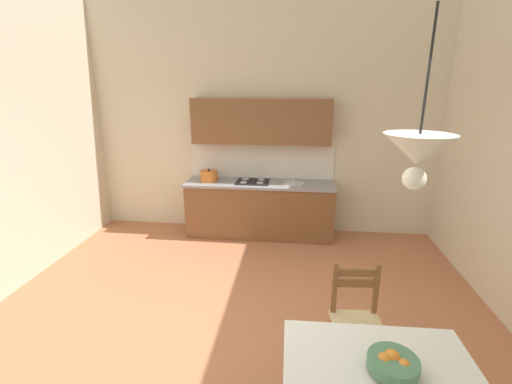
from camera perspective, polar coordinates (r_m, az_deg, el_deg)
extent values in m
cube|color=#B7704C|center=(3.73, -4.03, -23.95)|extent=(6.14, 6.49, 0.10)
cube|color=beige|center=(5.81, 1.09, 13.65)|extent=(6.14, 0.12, 4.12)
cube|color=brown|center=(5.77, 0.62, -2.91)|extent=(2.35, 0.60, 0.86)
cube|color=gray|center=(5.63, 0.62, 1.37)|extent=(2.38, 0.63, 0.04)
cube|color=silver|center=(5.85, 0.94, 4.94)|extent=(2.35, 0.01, 0.55)
cube|color=brown|center=(5.59, 0.81, 11.38)|extent=(2.16, 0.34, 0.70)
cube|color=black|center=(5.67, 0.31, -7.50)|extent=(2.31, 0.02, 0.09)
cylinder|color=silver|center=(5.61, 6.02, 1.37)|extent=(0.34, 0.34, 0.02)
cylinder|color=silver|center=(5.71, 6.08, 2.85)|extent=(0.02, 0.02, 0.22)
cube|color=black|center=(5.64, -0.56, 1.69)|extent=(0.52, 0.42, 0.01)
cylinder|color=silver|center=(5.56, -2.01, 1.58)|extent=(0.11, 0.11, 0.01)
cylinder|color=silver|center=(5.53, 0.65, 1.49)|extent=(0.11, 0.11, 0.01)
cylinder|color=silver|center=(5.75, -1.72, 2.10)|extent=(0.11, 0.11, 0.01)
cylinder|color=silver|center=(5.72, 0.86, 2.02)|extent=(0.11, 0.11, 0.01)
cylinder|color=orange|center=(5.74, -7.60, 2.50)|extent=(0.28, 0.28, 0.15)
cylinder|color=orange|center=(5.72, -7.63, 3.32)|extent=(0.29, 0.29, 0.02)
sphere|color=black|center=(5.71, -7.64, 3.57)|extent=(0.04, 0.04, 0.04)
cube|color=brown|center=(2.47, 19.82, -26.07)|extent=(1.13, 0.85, 0.02)
cube|color=brown|center=(2.92, 6.47, -27.16)|extent=(0.07, 0.07, 0.73)
cube|color=brown|center=(3.11, 27.17, -25.86)|extent=(0.07, 0.07, 0.73)
cube|color=silver|center=(2.47, 19.85, -25.85)|extent=(1.19, 0.91, 0.00)
cube|color=silver|center=(2.83, 17.45, -20.81)|extent=(1.17, 0.03, 0.12)
cube|color=silver|center=(2.44, 4.52, -27.35)|extent=(0.03, 0.88, 0.12)
cube|color=#D1BC89|center=(3.30, 16.13, -20.22)|extent=(0.45, 0.45, 0.04)
cube|color=brown|center=(3.36, 19.87, -24.84)|extent=(0.05, 0.05, 0.41)
cube|color=brown|center=(3.27, 13.23, -25.48)|extent=(0.05, 0.05, 0.41)
cube|color=brown|center=(3.47, 18.46, -17.74)|extent=(0.05, 0.05, 0.93)
cube|color=brown|center=(3.39, 12.31, -18.13)|extent=(0.05, 0.05, 0.93)
cube|color=brown|center=(3.23, 15.96, -12.41)|extent=(0.32, 0.05, 0.07)
cube|color=brown|center=(3.28, 15.81, -14.02)|extent=(0.32, 0.05, 0.07)
cylinder|color=#4C7F5B|center=(2.48, 21.15, -25.28)|extent=(0.17, 0.16, 0.02)
cylinder|color=#4C7F5B|center=(2.45, 21.28, -24.46)|extent=(0.30, 0.30, 0.07)
sphere|color=orange|center=(2.44, 20.00, -24.21)|extent=(0.09, 0.09, 0.09)
sphere|color=orange|center=(2.44, 22.79, -24.53)|extent=(0.08, 0.08, 0.08)
sphere|color=orange|center=(2.46, 21.14, -23.74)|extent=(0.10, 0.10, 0.10)
cylinder|color=black|center=(1.77, 26.09, 16.69)|extent=(0.01, 0.01, 0.57)
cone|color=silver|center=(1.79, 24.75, 6.30)|extent=(0.32, 0.32, 0.14)
sphere|color=white|center=(1.81, 24.21, 1.97)|extent=(0.11, 0.11, 0.11)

